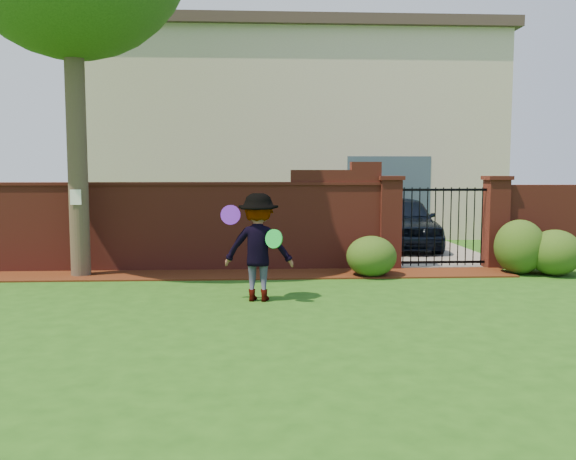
{
  "coord_description": "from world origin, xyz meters",
  "views": [
    {
      "loc": [
        -0.33,
        -8.08,
        1.97
      ],
      "look_at": [
        0.2,
        1.4,
        1.05
      ],
      "focal_mm": 37.8,
      "sensor_mm": 36.0,
      "label": 1
    }
  ],
  "objects": [
    {
      "name": "ground",
      "position": [
        0.0,
        0.0,
        -0.01
      ],
      "size": [
        80.0,
        80.0,
        0.01
      ],
      "primitive_type": "cube",
      "color": "#1F4D13",
      "rests_on": "ground"
    },
    {
      "name": "mulch_bed",
      "position": [
        -0.95,
        3.34,
        0.01
      ],
      "size": [
        11.1,
        1.08,
        0.03
      ],
      "primitive_type": "cube",
      "color": "#3A170A",
      "rests_on": "ground"
    },
    {
      "name": "shrub_right",
      "position": [
        5.35,
        2.99,
        0.44
      ],
      "size": [
        0.98,
        0.98,
        0.87
      ],
      "primitive_type": "ellipsoid",
      "color": "#1E4414",
      "rests_on": "ground"
    },
    {
      "name": "pillar_left",
      "position": [
        2.4,
        4.0,
        0.96
      ],
      "size": [
        0.5,
        0.5,
        1.88
      ],
      "color": "maroon",
      "rests_on": "ground"
    },
    {
      "name": "frisbee_purple",
      "position": [
        -0.69,
        1.01,
        1.32
      ],
      "size": [
        0.3,
        0.1,
        0.3
      ],
      "primitive_type": "cylinder",
      "rotation": [
        1.36,
        0.0,
        -0.05
      ],
      "color": "#6E21D3",
      "rests_on": "man"
    },
    {
      "name": "brick_wall",
      "position": [
        -2.01,
        4.0,
        0.93
      ],
      "size": [
        8.7,
        0.31,
        2.16
      ],
      "color": "maroon",
      "rests_on": "ground"
    },
    {
      "name": "car",
      "position": [
        3.45,
        7.14,
        0.68
      ],
      "size": [
        1.8,
        4.06,
        1.36
      ],
      "primitive_type": "imported",
      "rotation": [
        0.0,
        0.0,
        -0.05
      ],
      "color": "black",
      "rests_on": "ground"
    },
    {
      "name": "driveway",
      "position": [
        3.5,
        8.0,
        0.01
      ],
      "size": [
        3.2,
        8.0,
        0.01
      ],
      "primitive_type": "cube",
      "color": "slate",
      "rests_on": "ground"
    },
    {
      "name": "shrub_left",
      "position": [
        1.85,
        3.06,
        0.38
      ],
      "size": [
        0.94,
        0.94,
        0.77
      ],
      "primitive_type": "ellipsoid",
      "color": "#1E4414",
      "rests_on": "ground"
    },
    {
      "name": "iron_gate",
      "position": [
        3.5,
        4.0,
        0.85
      ],
      "size": [
        1.78,
        0.03,
        1.6
      ],
      "color": "black",
      "rests_on": "ground"
    },
    {
      "name": "man",
      "position": [
        -0.28,
        1.05,
        0.82
      ],
      "size": [
        1.15,
        0.79,
        1.64
      ],
      "primitive_type": "imported",
      "rotation": [
        0.0,
        0.0,
        2.97
      ],
      "color": "gray",
      "rests_on": "ground"
    },
    {
      "name": "house",
      "position": [
        1.0,
        12.0,
        3.16
      ],
      "size": [
        12.4,
        6.4,
        6.3
      ],
      "color": "beige",
      "rests_on": "ground"
    },
    {
      "name": "paper_notice",
      "position": [
        -3.6,
        3.21,
        1.5
      ],
      "size": [
        0.2,
        0.01,
        0.28
      ],
      "primitive_type": "cube",
      "color": "white",
      "rests_on": "tree"
    },
    {
      "name": "shrub_middle",
      "position": [
        4.76,
        3.21,
        0.53
      ],
      "size": [
        0.96,
        0.96,
        1.05
      ],
      "primitive_type": "ellipsoid",
      "color": "#1E4414",
      "rests_on": "ground"
    },
    {
      "name": "frisbee_green",
      "position": [
        -0.05,
        0.79,
        0.98
      ],
      "size": [
        0.27,
        0.21,
        0.28
      ],
      "primitive_type": "cylinder",
      "rotation": [
        1.43,
        0.0,
        -0.57
      ],
      "color": "green",
      "rests_on": "man"
    },
    {
      "name": "pillar_right",
      "position": [
        4.6,
        4.0,
        0.96
      ],
      "size": [
        0.5,
        0.5,
        1.88
      ],
      "color": "maroon",
      "rests_on": "ground"
    }
  ]
}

